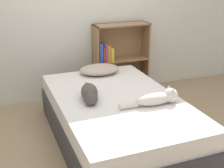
% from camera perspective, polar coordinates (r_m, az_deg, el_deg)
% --- Properties ---
extents(ground_plane, '(8.00, 8.00, 0.00)m').
position_cam_1_polar(ground_plane, '(3.46, 0.94, -10.10)').
color(ground_plane, '#997F60').
extents(wall_back, '(8.00, 0.06, 2.50)m').
position_cam_1_polar(wall_back, '(4.32, -6.19, 13.73)').
color(wall_back, silver).
rests_on(wall_back, ground_plane).
extents(bed, '(1.25, 2.04, 0.50)m').
position_cam_1_polar(bed, '(3.34, 0.96, -6.51)').
color(bed, '#333338').
rests_on(bed, ground_plane).
extents(pillow, '(0.50, 0.37, 0.11)m').
position_cam_1_polar(pillow, '(3.94, -2.31, 2.69)').
color(pillow, '#B29E8E').
rests_on(pillow, bed).
extents(cat_light, '(0.62, 0.16, 0.17)m').
position_cam_1_polar(cat_light, '(3.11, 8.43, -2.57)').
color(cat_light, beige).
rests_on(cat_light, bed).
extents(cat_dark, '(0.24, 0.54, 0.16)m').
position_cam_1_polar(cat_dark, '(3.17, -4.12, -1.69)').
color(cat_dark, '#47423D').
rests_on(cat_dark, bed).
extents(bookshelf, '(0.79, 0.26, 1.02)m').
position_cam_1_polar(bookshelf, '(4.51, 1.06, 4.80)').
color(bookshelf, '#8E6B47').
rests_on(bookshelf, ground_plane).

